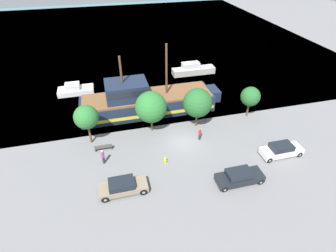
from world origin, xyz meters
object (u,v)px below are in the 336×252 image
at_px(pirate_ship, 145,101).
at_px(parked_car_curb_front, 123,187).
at_px(pedestrian_walking_near, 103,157).
at_px(bench_promenade_east, 103,147).
at_px(pedestrian_walking_far, 200,134).
at_px(moored_boat_outer, 193,70).
at_px(parked_car_curb_mid, 239,177).
at_px(moored_boat_dockside, 75,90).
at_px(parked_car_curb_rear, 281,150).
at_px(fire_hydrant, 165,160).

xyz_separation_m(pirate_ship, parked_car_curb_front, (-4.59, -13.63, -0.95)).
distance_m(pirate_ship, pedestrian_walking_near, 11.10).
bearing_deg(pirate_ship, bench_promenade_east, -130.94).
distance_m(pirate_ship, pedestrian_walking_far, 9.44).
height_order(bench_promenade_east, pedestrian_walking_far, pedestrian_walking_far).
height_order(pirate_ship, pedestrian_walking_near, pirate_ship).
distance_m(moored_boat_outer, parked_car_curb_mid, 25.56).
bearing_deg(moored_boat_dockside, parked_car_curb_front, -76.82).
bearing_deg(parked_car_curb_rear, parked_car_curb_mid, -158.31).
bearing_deg(pedestrian_walking_far, parked_car_curb_mid, -78.71).
distance_m(moored_boat_dockside, pedestrian_walking_far, 21.54).
height_order(moored_boat_dockside, parked_car_curb_front, moored_boat_dockside).
xyz_separation_m(moored_boat_outer, parked_car_curb_rear, (2.59, -22.78, -0.06)).
relative_size(parked_car_curb_rear, fire_hydrant, 6.01).
bearing_deg(parked_car_curb_mid, pedestrian_walking_far, 101.29).
bearing_deg(moored_boat_dockside, parked_car_curb_rear, -42.30).
bearing_deg(pirate_ship, parked_car_curb_front, -108.61).
distance_m(parked_car_curb_rear, pedestrian_walking_far, 9.16).
bearing_deg(parked_car_curb_front, moored_boat_dockside, 103.18).
distance_m(bench_promenade_east, pedestrian_walking_far, 11.29).
relative_size(parked_car_curb_mid, pedestrian_walking_far, 2.92).
bearing_deg(moored_boat_dockside, pedestrian_walking_far, -46.72).
distance_m(parked_car_curb_front, parked_car_curb_rear, 17.54).
relative_size(pirate_ship, bench_promenade_east, 10.02).
xyz_separation_m(bench_promenade_east, pedestrian_walking_near, (-0.08, -2.15, 0.47)).
bearing_deg(parked_car_curb_mid, pirate_ship, 113.50).
xyz_separation_m(pedestrian_walking_near, pedestrian_walking_far, (11.33, 1.32, -0.11)).
xyz_separation_m(moored_boat_outer, bench_promenade_east, (-16.44, -17.12, -0.34)).
height_order(parked_car_curb_mid, pedestrian_walking_near, pedestrian_walking_near).
distance_m(parked_car_curb_mid, fire_hydrant, 7.78).
relative_size(moored_boat_outer, parked_car_curb_mid, 1.61).
bearing_deg(pedestrian_walking_far, moored_boat_outer, 73.88).
distance_m(parked_car_curb_mid, pedestrian_walking_far, 7.49).
bearing_deg(bench_promenade_east, moored_boat_outer, 46.16).
height_order(fire_hydrant, pedestrian_walking_near, pedestrian_walking_near).
bearing_deg(parked_car_curb_rear, pedestrian_walking_far, 148.16).
bearing_deg(moored_boat_outer, parked_car_curb_rear, -83.51).
bearing_deg(fire_hydrant, bench_promenade_east, 149.49).
relative_size(parked_car_curb_front, fire_hydrant, 5.94).
xyz_separation_m(fire_hydrant, bench_promenade_east, (-6.33, 3.73, 0.04)).
bearing_deg(parked_car_curb_mid, parked_car_curb_front, 172.00).
height_order(moored_boat_outer, pedestrian_walking_far, moored_boat_outer).
relative_size(moored_boat_outer, parked_car_curb_rear, 1.64).
relative_size(moored_boat_dockside, pedestrian_walking_far, 3.33).
relative_size(fire_hydrant, pedestrian_walking_near, 0.43).
distance_m(moored_boat_dockside, pedestrian_walking_near, 17.35).
distance_m(moored_boat_outer, pedestrian_walking_far, 18.68).
bearing_deg(pedestrian_walking_near, parked_car_curb_rear, -10.40).
height_order(parked_car_curb_rear, bench_promenade_east, parked_car_curb_rear).
height_order(pirate_ship, parked_car_curb_front, pirate_ship).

